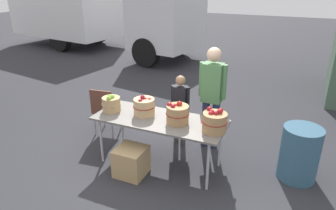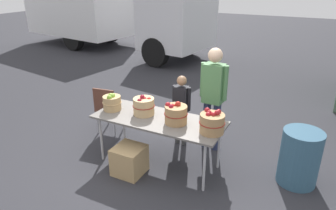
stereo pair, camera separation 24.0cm
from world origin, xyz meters
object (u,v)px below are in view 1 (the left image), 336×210
at_px(apple_basket_red_2, 215,121).
at_px(apple_basket_red_0, 144,107).
at_px(trash_barrel, 299,153).
at_px(produce_crate, 131,161).
at_px(vendor_adult, 212,91).
at_px(box_truck, 86,9).
at_px(market_table, 160,122).
at_px(folding_chair, 105,107).
at_px(child_customer, 180,105).
at_px(apple_basket_red_1, 177,114).
at_px(apple_basket_green_0, 111,103).

bearing_deg(apple_basket_red_2, apple_basket_red_0, 175.47).
bearing_deg(trash_barrel, produce_crate, -158.23).
height_order(apple_basket_red_2, vendor_adult, vendor_adult).
distance_m(vendor_adult, box_truck, 8.44).
bearing_deg(market_table, folding_chair, 159.17).
bearing_deg(vendor_adult, produce_crate, 59.35).
relative_size(apple_basket_red_0, trash_barrel, 0.42).
xyz_separation_m(child_customer, box_truck, (-5.99, 5.47, 0.78)).
distance_m(apple_basket_red_0, child_customer, 0.75).
height_order(apple_basket_red_2, trash_barrel, apple_basket_red_2).
bearing_deg(apple_basket_red_1, child_customer, 108.67).
bearing_deg(apple_basket_red_2, child_customer, 136.19).
height_order(apple_basket_red_1, vendor_adult, vendor_adult).
xyz_separation_m(vendor_adult, trash_barrel, (1.37, -0.33, -0.59)).
xyz_separation_m(box_truck, folding_chair, (4.65, -5.68, -0.98)).
xyz_separation_m(apple_basket_red_2, vendor_adult, (-0.29, 0.84, 0.09)).
height_order(apple_basket_red_1, box_truck, box_truck).
relative_size(apple_basket_green_0, apple_basket_red_0, 0.89).
xyz_separation_m(apple_basket_red_0, box_truck, (-5.68, 6.13, 0.61)).
distance_m(child_customer, box_truck, 8.15).
bearing_deg(trash_barrel, vendor_adult, 166.31).
xyz_separation_m(apple_basket_red_1, apple_basket_red_2, (0.54, -0.04, 0.00)).
bearing_deg(trash_barrel, market_table, -166.31).
xyz_separation_m(vendor_adult, produce_crate, (-0.79, -1.20, -0.78)).
bearing_deg(apple_basket_red_1, produce_crate, -143.96).
distance_m(apple_basket_red_2, child_customer, 1.10).
bearing_deg(apple_basket_red_1, apple_basket_red_0, 174.86).
xyz_separation_m(apple_basket_red_0, vendor_adult, (0.79, 0.76, 0.10)).
bearing_deg(vendor_adult, apple_basket_red_1, 75.41).
distance_m(box_truck, trash_barrel, 9.77).
xyz_separation_m(market_table, box_truck, (-5.95, 6.17, 0.78)).
height_order(trash_barrel, produce_crate, trash_barrel).
relative_size(folding_chair, trash_barrel, 1.11).
relative_size(apple_basket_red_1, folding_chair, 0.38).
bearing_deg(market_table, vendor_adult, 56.38).
xyz_separation_m(apple_basket_red_1, trash_barrel, (1.62, 0.47, -0.50)).
relative_size(apple_basket_green_0, folding_chair, 0.34).
height_order(folding_chair, produce_crate, folding_chair).
height_order(market_table, apple_basket_green_0, apple_basket_green_0).
relative_size(market_table, box_truck, 0.24).
xyz_separation_m(apple_basket_red_1, child_customer, (-0.24, 0.71, -0.18)).
bearing_deg(apple_basket_red_1, apple_basket_red_2, -3.91).
xyz_separation_m(box_truck, trash_barrel, (7.85, -5.71, -1.10)).
xyz_separation_m(vendor_adult, child_customer, (-0.49, -0.09, -0.28)).
bearing_deg(apple_basket_green_0, box_truck, 129.77).
relative_size(child_customer, folding_chair, 1.39).
relative_size(apple_basket_red_1, box_truck, 0.04).
distance_m(child_customer, trash_barrel, 1.91).
height_order(market_table, apple_basket_red_0, apple_basket_red_0).
distance_m(apple_basket_red_1, trash_barrel, 1.76).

